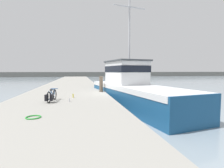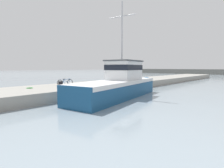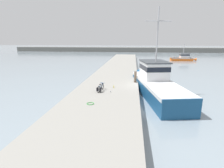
% 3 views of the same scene
% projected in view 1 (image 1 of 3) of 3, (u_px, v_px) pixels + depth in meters
% --- Properties ---
extents(ground_plane, '(320.00, 320.00, 0.00)m').
position_uv_depth(ground_plane, '(115.00, 104.00, 13.89)').
color(ground_plane, '#84939E').
extents(dock_pier, '(6.38, 80.00, 0.92)m').
position_uv_depth(dock_pier, '(65.00, 100.00, 13.14)').
color(dock_pier, gray).
rests_on(dock_pier, ground_plane).
extents(far_shoreline, '(180.00, 5.00, 2.09)m').
position_uv_depth(far_shoreline, '(148.00, 74.00, 84.96)').
color(far_shoreline, slate).
rests_on(far_shoreline, ground_plane).
extents(fishing_boat_main, '(5.09, 13.60, 8.90)m').
position_uv_depth(fishing_boat_main, '(130.00, 89.00, 13.56)').
color(fishing_boat_main, navy).
rests_on(fishing_boat_main, ground_plane).
extents(boat_green_anchored, '(7.07, 2.07, 4.60)m').
position_uv_depth(boat_green_anchored, '(136.00, 77.00, 47.26)').
color(boat_green_anchored, orange).
rests_on(boat_green_anchored, ground_plane).
extents(bicycle_touring, '(0.59, 1.72, 0.69)m').
position_uv_depth(bicycle_touring, '(51.00, 96.00, 9.88)').
color(bicycle_touring, black).
rests_on(bicycle_touring, dock_pier).
extents(mooring_post, '(0.30, 0.30, 1.28)m').
position_uv_depth(mooring_post, '(101.00, 84.00, 14.49)').
color(mooring_post, brown).
rests_on(mooring_post, dock_pier).
extents(hose_coil, '(0.56, 0.56, 0.05)m').
position_uv_depth(hose_coil, '(33.00, 117.00, 6.51)').
color(hose_coil, green).
rests_on(hose_coil, dock_pier).
extents(water_bottle_on_curb, '(0.07, 0.07, 0.25)m').
position_uv_depth(water_bottle_on_curb, '(73.00, 96.00, 11.38)').
color(water_bottle_on_curb, yellow).
rests_on(water_bottle_on_curb, dock_pier).
extents(water_bottle_by_bike, '(0.07, 0.07, 0.20)m').
position_uv_depth(water_bottle_by_bike, '(69.00, 100.00, 9.84)').
color(water_bottle_by_bike, silver).
rests_on(water_bottle_by_bike, dock_pier).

